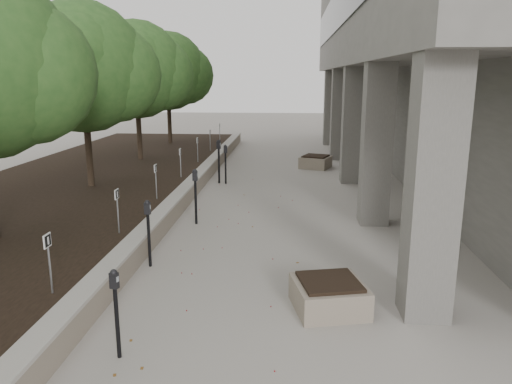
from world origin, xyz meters
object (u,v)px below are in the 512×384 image
(crabapple_tree_4, at_px, (137,91))
(planter_back, at_px, (316,162))
(crabapple_tree_3, at_px, (84,95))
(parking_meter_1, at_px, (117,314))
(parking_meter_3, at_px, (196,197))
(crabapple_tree_5, at_px, (168,88))
(parking_meter_2, at_px, (149,234))
(parking_meter_5, at_px, (219,162))
(planter_front, at_px, (329,295))
(parking_meter_4, at_px, (226,164))

(crabapple_tree_4, height_order, planter_back, crabapple_tree_4)
(crabapple_tree_3, relative_size, crabapple_tree_4, 1.00)
(parking_meter_1, relative_size, parking_meter_3, 0.88)
(crabapple_tree_5, xyz_separation_m, parking_meter_3, (3.71, -12.44, -2.41))
(crabapple_tree_3, height_order, parking_meter_2, crabapple_tree_3)
(crabapple_tree_3, xyz_separation_m, planter_back, (7.10, 5.72, -2.86))
(parking_meter_2, xyz_separation_m, parking_meter_3, (0.36, 2.90, 0.04))
(parking_meter_3, bearing_deg, parking_meter_1, -86.73)
(crabapple_tree_5, distance_m, parking_meter_3, 13.21)
(crabapple_tree_4, xyz_separation_m, parking_meter_5, (3.58, -2.53, -2.35))
(planter_front, distance_m, planter_back, 12.67)
(crabapple_tree_5, height_order, parking_meter_5, crabapple_tree_5)
(planter_back, bearing_deg, parking_meter_4, -134.48)
(parking_meter_4, bearing_deg, parking_meter_5, 143.09)
(crabapple_tree_4, height_order, crabapple_tree_5, same)
(parking_meter_5, distance_m, planter_back, 4.82)
(crabapple_tree_3, bearing_deg, crabapple_tree_5, 90.00)
(parking_meter_4, xyz_separation_m, parking_meter_5, (-0.25, 0.08, 0.08))
(parking_meter_1, relative_size, planter_front, 1.16)
(crabapple_tree_3, height_order, planter_front, crabapple_tree_3)
(parking_meter_4, distance_m, parking_meter_5, 0.27)
(parking_meter_1, relative_size, parking_meter_4, 0.91)
(crabapple_tree_3, height_order, parking_meter_5, crabapple_tree_3)
(parking_meter_5, distance_m, planter_front, 9.94)
(crabapple_tree_5, bearing_deg, parking_meter_2, -77.68)
(crabapple_tree_5, xyz_separation_m, parking_meter_4, (3.83, -7.61, -2.43))
(parking_meter_1, height_order, parking_meter_3, parking_meter_3)
(parking_meter_2, bearing_deg, parking_meter_3, 83.23)
(crabapple_tree_3, relative_size, planter_front, 5.02)
(parking_meter_4, xyz_separation_m, planter_back, (3.27, 3.33, -0.43))
(crabapple_tree_5, bearing_deg, planter_front, -68.31)
(parking_meter_2, xyz_separation_m, parking_meter_5, (0.23, 7.81, 0.09))
(parking_meter_5, bearing_deg, parking_meter_3, -74.34)
(parking_meter_4, relative_size, planter_front, 1.27)
(crabapple_tree_3, xyz_separation_m, parking_meter_5, (3.58, 2.47, -2.35))
(crabapple_tree_4, distance_m, parking_meter_2, 11.14)
(crabapple_tree_3, xyz_separation_m, parking_meter_1, (3.85, -8.54, -2.49))
(crabapple_tree_4, distance_m, parking_meter_3, 8.66)
(parking_meter_3, bearing_deg, planter_back, 69.47)
(parking_meter_3, relative_size, planter_back, 1.28)
(crabapple_tree_5, distance_m, parking_meter_1, 19.10)
(crabapple_tree_5, height_order, planter_back, crabapple_tree_5)
(crabapple_tree_5, relative_size, parking_meter_4, 3.95)
(crabapple_tree_4, bearing_deg, parking_meter_3, -63.47)
(crabapple_tree_4, relative_size, parking_meter_5, 3.54)
(crabapple_tree_5, xyz_separation_m, parking_meter_5, (3.58, -7.53, -2.35))
(parking_meter_5, bearing_deg, crabapple_tree_5, 129.59)
(parking_meter_2, bearing_deg, parking_meter_5, 88.69)
(parking_meter_5, bearing_deg, parking_meter_4, -4.60)
(crabapple_tree_3, relative_size, parking_meter_4, 3.95)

